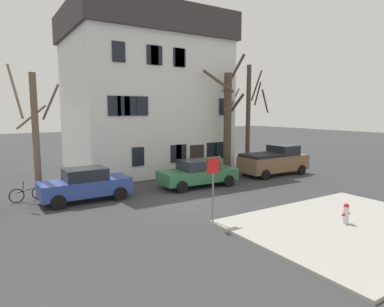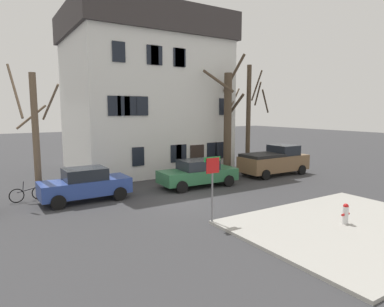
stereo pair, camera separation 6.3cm
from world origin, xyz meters
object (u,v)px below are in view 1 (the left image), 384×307
Objects in this scene: tree_bare_far at (249,115)px; bicycle_leaning at (28,194)px; building_main at (145,93)px; tree_bare_mid at (228,120)px; car_blue_sedan at (85,184)px; pickup_truck_brown at (274,161)px; fire_hydrant at (346,213)px; tree_bare_near at (35,132)px; car_green_sedan at (198,173)px; street_sign_pole at (213,177)px.

tree_bare_far is 4.50× the size of bicycle_leaning.
tree_bare_mid is at bearing -54.67° from building_main.
building_main is 2.65× the size of car_blue_sedan.
pickup_truck_brown is 6.30× the size of fire_hydrant.
bicycle_leaning is (-0.54, -0.32, -3.05)m from tree_bare_near.
building_main is at bearing 131.25° from pickup_truck_brown.
tree_bare_mid is 11.92m from fire_hydrant.
pickup_truck_brown is at bearing -5.66° from bicycle_leaning.
street_sign_pole reaches higher than car_green_sedan.
building_main is 8.16m from tree_bare_far.
tree_bare_mid is at bearing 75.96° from fire_hydrant.
pickup_truck_brown is at bearing -0.41° from car_blue_sedan.
street_sign_pole is 9.81m from bicycle_leaning.
fire_hydrant is (9.61, -10.98, -2.88)m from tree_bare_near.
fire_hydrant is at bearing -48.80° from tree_bare_near.
building_main is 10.48m from tree_bare_near.
tree_bare_far reaches higher than bicycle_leaning.
bicycle_leaning is (-9.06, -5.89, -5.52)m from building_main.
street_sign_pole is (-9.72, -6.16, 0.91)m from pickup_truck_brown.
car_green_sedan is (8.47, -2.10, -2.61)m from tree_bare_near.
pickup_truck_brown is (2.65, -1.98, -2.88)m from tree_bare_mid.
street_sign_pole is (-3.14, -5.92, 1.10)m from car_green_sedan.
tree_bare_near is 9.11m from car_green_sedan.
car_blue_sedan reaches higher than car_green_sedan.
pickup_truck_brown is at bearing -48.75° from building_main.
bicycle_leaning is at bearing 133.60° from fire_hydrant.
car_green_sedan is at bearing 62.06° from street_sign_pole.
tree_bare_far is 7.51m from car_green_sedan.
tree_bare_near is at bearing -146.83° from building_main.
fire_hydrant is (1.14, -8.87, -0.28)m from car_green_sedan.
car_blue_sedan is (-6.58, -7.34, -5.05)m from building_main.
tree_bare_near is 14.87m from fire_hydrant.
building_main reaches higher than pickup_truck_brown.
tree_bare_near is 1.44× the size of car_green_sedan.
fire_hydrant is (7.67, -9.21, -0.30)m from car_blue_sedan.
fire_hydrant is 0.30× the size of street_sign_pole.
fire_hydrant is 5.38m from street_sign_pole.
car_blue_sedan is 0.86× the size of pickup_truck_brown.
street_sign_pole is at bearing 145.40° from fire_hydrant.
tree_bare_mid is at bearing 49.07° from street_sign_pole.
street_sign_pole is (3.39, -6.25, 1.08)m from car_blue_sedan.
pickup_truck_brown reaches higher than car_green_sedan.
tree_bare_near reaches higher than car_green_sedan.
tree_bare_mid is 10.95m from street_sign_pole.
tree_bare_far is (6.15, -5.08, -1.73)m from building_main.
tree_bare_far is 15.70m from bicycle_leaning.
tree_bare_far is at bearing -39.58° from building_main.
fire_hydrant is at bearing -46.40° from bicycle_leaning.
tree_bare_near is 1.33× the size of pickup_truck_brown.
street_sign_pole is at bearing -56.41° from tree_bare_near.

